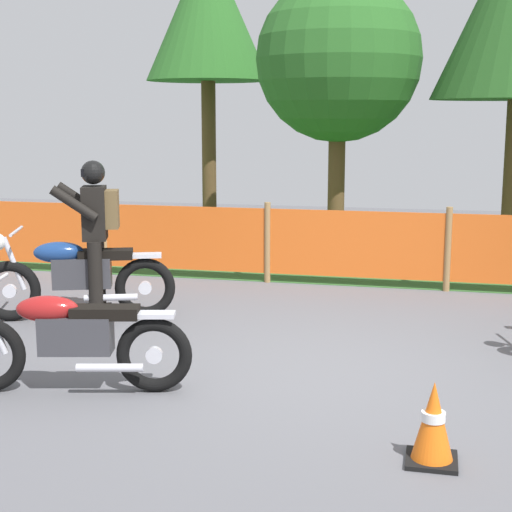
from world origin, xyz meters
The scene contains 9 objects.
ground centered at (0.00, 0.00, -0.01)m, with size 24.00×24.00×0.02m, color #5B5B60.
grass_verge centered at (0.00, 6.74, 0.01)m, with size 24.00×6.89×0.01m, color #386B2D.
barrier_fence centered at (0.00, 3.30, 0.54)m, with size 11.47×0.08×1.05m.
tree_leftmost centered at (-3.43, 8.38, 4.11)m, with size 2.39×2.39×5.48m.
tree_near_left centered at (-0.66, 6.49, 3.04)m, with size 2.69×2.69×4.40m.
motorcycle_lead centered at (-1.78, -1.04, 0.44)m, with size 1.87×0.67×0.90m.
motorcycle_third centered at (-2.72, 1.01, 0.47)m, with size 1.98×0.89×0.98m.
rider_third centered at (-2.51, 1.09, 0.95)m, with size 0.77×0.67×1.69m.
traffic_cone centered at (1.01, -1.70, 0.26)m, with size 0.32×0.32×0.53m.
Camera 1 is at (0.96, -6.36, 2.14)m, focal length 54.16 mm.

